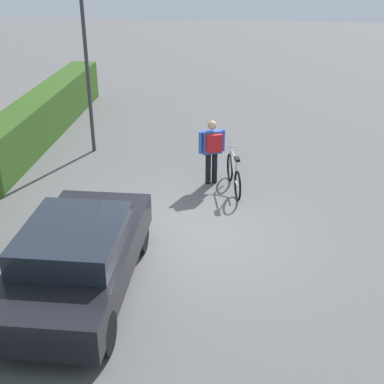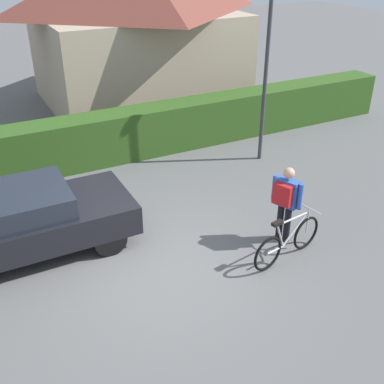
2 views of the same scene
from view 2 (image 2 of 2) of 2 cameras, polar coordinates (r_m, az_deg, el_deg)
ground_plane at (r=8.53m, az=-4.10°, el=-9.51°), size 60.00×60.00×0.00m
hedge_row at (r=12.32m, az=-13.54°, el=5.92°), size 19.64×0.90×1.29m
house_distant at (r=17.07m, az=-6.85°, el=19.92°), size 6.82×5.61×5.23m
parked_car_near at (r=9.11m, az=-20.18°, el=-3.33°), size 4.01×1.76×1.31m
bicycle at (r=8.73m, az=11.72°, el=-5.96°), size 1.72×0.55×0.95m
person_rider at (r=8.94m, az=11.45°, el=-0.76°), size 0.47×0.60×1.58m
street_lamp at (r=11.88m, az=9.30°, el=16.92°), size 0.28×0.28×4.52m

